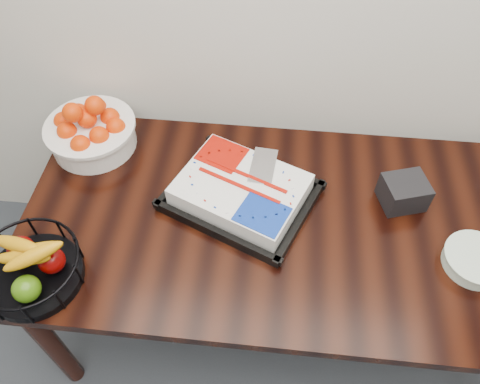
# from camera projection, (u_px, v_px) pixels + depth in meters

# --- Properties ---
(table) EXTENTS (1.80, 0.90, 0.75)m
(table) POSITION_uv_depth(u_px,v_px,m) (281.00, 233.00, 1.68)
(table) COLOR black
(table) RESTS_ON ground
(cake_tray) EXTENTS (0.59, 0.53, 0.10)m
(cake_tray) POSITION_uv_depth(u_px,v_px,m) (241.00, 192.00, 1.63)
(cake_tray) COLOR black
(cake_tray) RESTS_ON table
(tangerine_bowl) EXTENTS (0.34, 0.34, 0.22)m
(tangerine_bowl) POSITION_uv_depth(u_px,v_px,m) (90.00, 127.00, 1.76)
(tangerine_bowl) COLOR white
(tangerine_bowl) RESTS_ON table
(fruit_basket) EXTENTS (0.32, 0.32, 0.17)m
(fruit_basket) POSITION_uv_depth(u_px,v_px,m) (29.00, 267.00, 1.41)
(fruit_basket) COLOR black
(fruit_basket) RESTS_ON table
(plate_stack) EXTENTS (0.20, 0.20, 0.05)m
(plate_stack) POSITION_uv_depth(u_px,v_px,m) (475.00, 260.00, 1.48)
(plate_stack) COLOR white
(plate_stack) RESTS_ON table
(napkin_box) EXTENTS (0.17, 0.16, 0.10)m
(napkin_box) POSITION_uv_depth(u_px,v_px,m) (404.00, 192.00, 1.62)
(napkin_box) COLOR black
(napkin_box) RESTS_ON table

